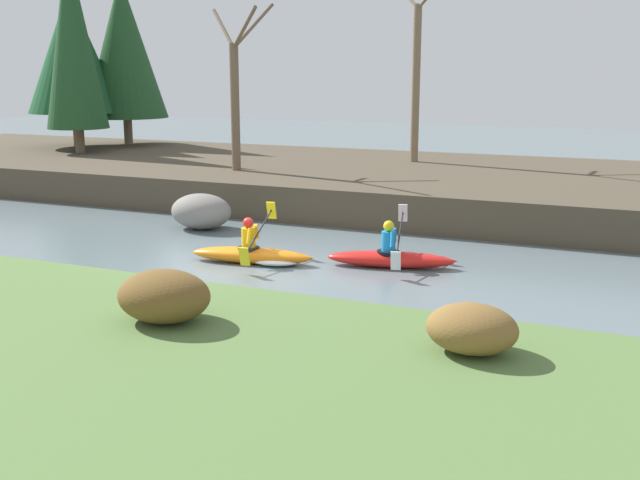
% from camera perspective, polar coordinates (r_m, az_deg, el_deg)
% --- Properties ---
extents(ground_plane, '(90.00, 90.00, 0.00)m').
position_cam_1_polar(ground_plane, '(16.06, -6.38, -2.03)').
color(ground_plane, slate).
extents(riverbank_near, '(44.00, 7.02, 0.52)m').
position_cam_1_polar(riverbank_near, '(11.21, -22.90, -8.17)').
color(riverbank_near, '#56753D').
rests_on(riverbank_near, ground).
extents(riverbank_far, '(44.00, 10.49, 1.01)m').
position_cam_1_polar(riverbank_far, '(24.78, 4.96, 4.40)').
color(riverbank_far, '#4C4233').
rests_on(riverbank_far, ground).
extents(conifer_tree_far_left, '(3.74, 3.74, 6.29)m').
position_cam_1_polar(conifer_tree_far_left, '(32.92, -18.38, 13.44)').
color(conifer_tree_far_left, '#7A664C').
rests_on(conifer_tree_far_left, riverbank_far).
extents(conifer_tree_left, '(3.46, 3.46, 6.94)m').
position_cam_1_polar(conifer_tree_left, '(33.26, -14.74, 13.99)').
color(conifer_tree_left, '#7A664C').
rests_on(conifer_tree_left, riverbank_far).
extents(conifer_tree_mid_left, '(2.31, 2.31, 7.72)m').
position_cam_1_polar(conifer_tree_mid_left, '(30.36, -18.34, 14.47)').
color(conifer_tree_mid_left, brown).
rests_on(conifer_tree_mid_left, riverbank_far).
extents(bare_tree_upstream, '(2.89, 2.86, 5.19)m').
position_cam_1_polar(bare_tree_upstream, '(23.86, -6.41, 11.17)').
color(bare_tree_upstream, brown).
rests_on(bare_tree_upstream, riverbank_far).
extents(bare_tree_mid_upstream, '(3.85, 3.80, 7.01)m').
position_cam_1_polar(bare_tree_mid_upstream, '(26.23, 7.46, 13.14)').
color(bare_tree_mid_upstream, '#7A664C').
rests_on(bare_tree_mid_upstream, riverbank_far).
extents(shrub_clump_second, '(1.40, 1.16, 0.76)m').
position_cam_1_polar(shrub_clump_second, '(11.04, -11.80, -4.20)').
color(shrub_clump_second, brown).
rests_on(shrub_clump_second, riverbank_near).
extents(shrub_clump_third, '(1.19, 0.99, 0.64)m').
position_cam_1_polar(shrub_clump_third, '(9.85, 11.50, -6.63)').
color(shrub_clump_third, brown).
rests_on(shrub_clump_third, riverbank_near).
extents(kayaker_lead, '(2.78, 2.05, 1.20)m').
position_cam_1_polar(kayaker_lead, '(15.94, 5.48, -1.29)').
color(kayaker_lead, red).
rests_on(kayaker_lead, ground).
extents(kayaker_middle, '(2.79, 2.06, 1.20)m').
position_cam_1_polar(kayaker_middle, '(16.25, -4.89, -1.10)').
color(kayaker_middle, orange).
rests_on(kayaker_middle, ground).
extents(boulder_midstream, '(1.66, 1.30, 0.94)m').
position_cam_1_polar(boulder_midstream, '(19.95, -9.04, 2.17)').
color(boulder_midstream, gray).
rests_on(boulder_midstream, ground).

